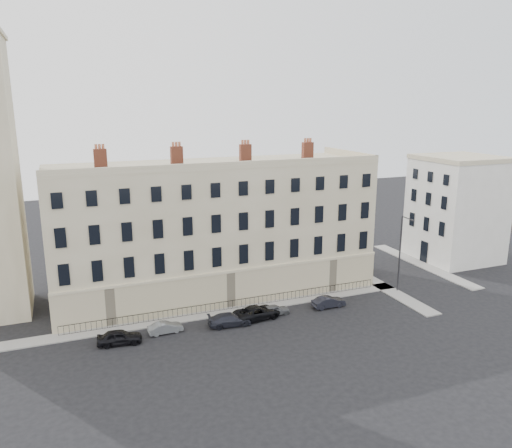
% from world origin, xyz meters
% --- Properties ---
extents(ground, '(160.00, 160.00, 0.00)m').
position_xyz_m(ground, '(0.00, 0.00, 0.00)').
color(ground, black).
rests_on(ground, ground).
extents(terrace, '(36.22, 12.22, 17.00)m').
position_xyz_m(terrace, '(-5.97, 11.97, 7.50)').
color(terrace, '#B8AC88').
rests_on(terrace, ground).
extents(adjacent_building, '(10.00, 10.00, 14.00)m').
position_xyz_m(adjacent_building, '(29.00, 11.00, 7.00)').
color(adjacent_building, silver).
rests_on(adjacent_building, ground).
extents(pavement_terrace, '(48.00, 2.00, 0.12)m').
position_xyz_m(pavement_terrace, '(-10.00, 5.00, 0.06)').
color(pavement_terrace, gray).
rests_on(pavement_terrace, ground).
extents(pavement_east_return, '(2.00, 24.00, 0.12)m').
position_xyz_m(pavement_east_return, '(13.00, 8.00, 0.06)').
color(pavement_east_return, gray).
rests_on(pavement_east_return, ground).
extents(pavement_adjacent, '(2.00, 20.00, 0.12)m').
position_xyz_m(pavement_adjacent, '(23.00, 10.00, 0.06)').
color(pavement_adjacent, gray).
rests_on(pavement_adjacent, ground).
extents(railings, '(35.00, 0.04, 0.96)m').
position_xyz_m(railings, '(-6.00, 5.40, 0.55)').
color(railings, black).
rests_on(railings, ground).
extents(car_a, '(4.20, 2.08, 1.38)m').
position_xyz_m(car_a, '(-18.24, 1.73, 0.69)').
color(car_a, black).
rests_on(car_a, ground).
extents(car_b, '(3.39, 1.37, 1.10)m').
position_xyz_m(car_b, '(-13.86, 2.45, 0.55)').
color(car_b, slate).
rests_on(car_b, ground).
extents(car_c, '(4.52, 2.15, 1.27)m').
position_xyz_m(car_c, '(-7.55, 1.73, 0.64)').
color(car_c, '#22242E').
rests_on(car_c, ground).
extents(car_d, '(5.18, 2.85, 1.37)m').
position_xyz_m(car_d, '(-4.44, 2.22, 0.69)').
color(car_d, black).
rests_on(car_d, ground).
extents(car_e, '(3.22, 1.31, 1.09)m').
position_xyz_m(car_e, '(-2.36, 2.48, 0.55)').
color(car_e, slate).
rests_on(car_e, ground).
extents(car_f, '(3.71, 1.30, 1.22)m').
position_xyz_m(car_f, '(3.87, 2.12, 0.61)').
color(car_f, black).
rests_on(car_f, ground).
extents(streetlamp, '(0.33, 1.97, 9.11)m').
position_xyz_m(streetlamp, '(13.82, 3.19, 5.05)').
color(streetlamp, '#2C2C31').
rests_on(streetlamp, ground).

